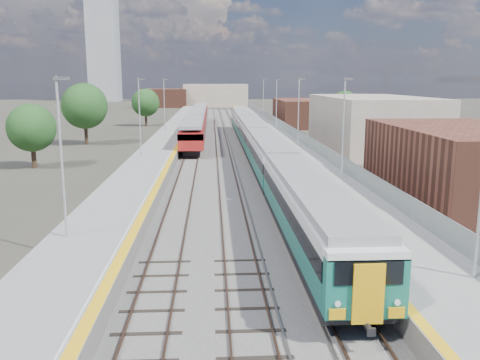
{
  "coord_description": "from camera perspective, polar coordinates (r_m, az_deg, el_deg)",
  "views": [
    {
      "loc": [
        -3.23,
        -15.6,
        8.36
      ],
      "look_at": [
        -1.52,
        15.51,
        2.2
      ],
      "focal_mm": 38.0,
      "sensor_mm": 36.0,
      "label": 1
    }
  ],
  "objects": [
    {
      "name": "tree_d",
      "position": [
        89.83,
        11.63,
        8.25
      ],
      "size": [
        4.83,
        4.83,
        6.54
      ],
      "color": "#382619",
      "rests_on": "ground"
    },
    {
      "name": "platform_left",
      "position": [
        68.78,
        -8.01,
        4.53
      ],
      "size": [
        4.3,
        155.0,
        8.52
      ],
      "color": "slate",
      "rests_on": "ground"
    },
    {
      "name": "buildings",
      "position": [
        154.93,
        -8.86,
        11.92
      ],
      "size": [
        72.0,
        185.5,
        40.0
      ],
      "color": "brown",
      "rests_on": "ground"
    },
    {
      "name": "red_train",
      "position": [
        81.13,
        -4.78,
        6.68
      ],
      "size": [
        2.74,
        55.68,
        3.46
      ],
      "color": "black",
      "rests_on": "ground"
    },
    {
      "name": "green_train",
      "position": [
        52.43,
        2.06,
        4.3
      ],
      "size": [
        2.69,
        74.9,
        2.96
      ],
      "color": "black",
      "rests_on": "ground"
    },
    {
      "name": "tree_c",
      "position": [
        94.8,
        -10.57,
        8.54
      ],
      "size": [
        5.03,
        5.03,
        6.82
      ],
      "color": "#382619",
      "rests_on": "ground"
    },
    {
      "name": "ballast_bed",
      "position": [
        68.61,
        -2.31,
        4.2
      ],
      "size": [
        10.5,
        155.0,
        0.06
      ],
      "primitive_type": "cube",
      "color": "#565451",
      "rests_on": "ground"
    },
    {
      "name": "ground",
      "position": [
        66.21,
        -0.33,
        3.93
      ],
      "size": [
        320.0,
        320.0,
        0.0
      ],
      "primitive_type": "plane",
      "color": "#47443A",
      "rests_on": "ground"
    },
    {
      "name": "platform_right",
      "position": [
        69.06,
        3.96,
        4.65
      ],
      "size": [
        4.7,
        155.0,
        8.52
      ],
      "color": "slate",
      "rests_on": "ground"
    },
    {
      "name": "tree_b",
      "position": [
        69.28,
        -17.06,
        7.94
      ],
      "size": [
        5.89,
        5.89,
        7.98
      ],
      "color": "#382619",
      "rests_on": "ground"
    },
    {
      "name": "tree_a",
      "position": [
        52.26,
        -22.38,
        5.44
      ],
      "size": [
        4.56,
        4.56,
        6.18
      ],
      "color": "#382619",
      "rests_on": "ground"
    },
    {
      "name": "tracks",
      "position": [
        70.28,
        -1.85,
        4.43
      ],
      "size": [
        8.96,
        160.0,
        0.17
      ],
      "color": "#4C3323",
      "rests_on": "ground"
    }
  ]
}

